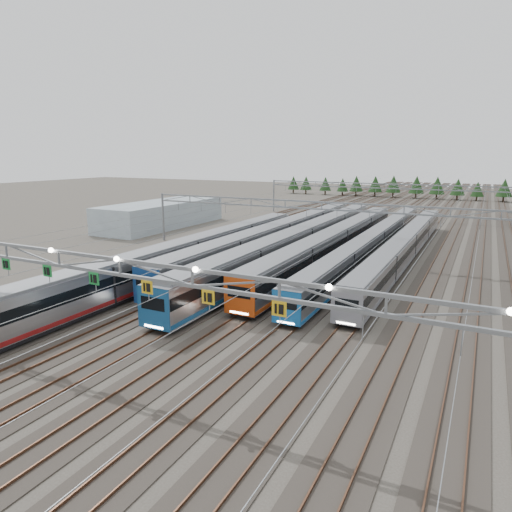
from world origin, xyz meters
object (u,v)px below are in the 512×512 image
at_px(train_d, 337,242).
at_px(gantry_near, 118,271).
at_px(train_a, 188,256).
at_px(train_c, 302,241).
at_px(gantry_mid, 322,212).
at_px(gantry_far, 386,190).
at_px(train_f, 406,245).
at_px(west_shed, 162,214).
at_px(train_e, 375,242).
at_px(train_b, 280,236).

distance_m(train_d, gantry_near, 40.85).
height_order(train_a, train_c, train_c).
relative_size(train_d, gantry_mid, 1.02).
xyz_separation_m(train_c, gantry_far, (2.25, 46.74, 4.07)).
distance_m(train_c, train_f, 14.46).
xyz_separation_m(gantry_far, west_shed, (-37.92, -32.72, -3.91)).
bearing_deg(gantry_far, west_shed, -139.21).
xyz_separation_m(train_e, gantry_mid, (-6.75, -4.48, 4.43)).
xyz_separation_m(train_d, train_f, (9.00, 3.05, -0.24)).
bearing_deg(west_shed, train_f, -10.20).
distance_m(train_b, train_f, 18.18).
relative_size(train_a, train_f, 0.94).
height_order(train_d, gantry_far, gantry_far).
bearing_deg(gantry_near, gantry_mid, 89.93).
xyz_separation_m(train_c, train_f, (13.50, 5.17, -0.31)).
bearing_deg(train_a, train_e, 49.69).
relative_size(train_c, gantry_mid, 1.16).
bearing_deg(train_b, west_shed, 159.94).
xyz_separation_m(gantry_near, west_shed, (-37.87, 52.40, -4.61)).
bearing_deg(train_b, gantry_far, 81.30).
bearing_deg(train_b, gantry_mid, -7.60).
xyz_separation_m(train_d, gantry_near, (-2.30, -40.50, 4.84)).
relative_size(gantry_near, west_shed, 1.88).
distance_m(gantry_near, gantry_far, 85.12).
relative_size(gantry_near, gantry_mid, 1.00).
distance_m(train_d, train_e, 6.09).
relative_size(train_e, gantry_far, 1.17).
bearing_deg(west_shed, train_d, -16.50).
distance_m(gantry_mid, gantry_far, 45.00).
bearing_deg(west_shed, train_c, -21.46).
xyz_separation_m(train_a, train_e, (18.00, 21.22, -0.34)).
relative_size(train_b, gantry_far, 1.09).
distance_m(train_b, gantry_far, 44.80).
bearing_deg(train_f, train_e, 166.98).
distance_m(train_b, gantry_mid, 7.93).
bearing_deg(train_e, train_b, -165.16).
xyz_separation_m(train_a, west_shed, (-26.67, 29.03, 0.17)).
xyz_separation_m(gantry_near, gantry_far, (0.05, 85.12, -0.70)).
bearing_deg(train_e, train_d, -137.71).
height_order(train_d, train_e, train_d).
height_order(train_c, train_f, train_c).
relative_size(train_a, train_c, 0.86).
relative_size(train_f, west_shed, 1.99).
xyz_separation_m(train_d, gantry_far, (-2.25, 44.62, 4.14)).
bearing_deg(west_shed, gantry_far, 40.79).
bearing_deg(train_a, gantry_far, 79.67).
relative_size(train_b, gantry_near, 1.09).
bearing_deg(gantry_near, train_d, 86.75).
bearing_deg(train_f, west_shed, 169.80).
bearing_deg(gantry_near, train_b, 99.28).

